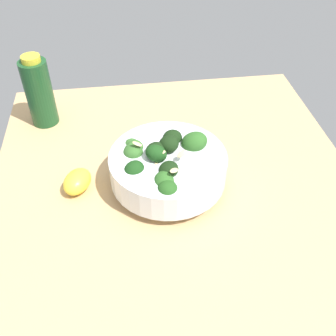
{
  "coord_description": "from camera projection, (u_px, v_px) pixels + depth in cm",
  "views": [
    {
      "loc": [
        -53.92,
        8.51,
        51.22
      ],
      "look_at": [
        -2.58,
        1.49,
        4.0
      ],
      "focal_mm": 42.21,
      "sensor_mm": 36.0,
      "label": 1
    }
  ],
  "objects": [
    {
      "name": "lemon_wedge",
      "position": [
        77.0,
        181.0,
        0.71
      ],
      "size": [
        7.6,
        6.83,
        3.67
      ],
      "primitive_type": "ellipsoid",
      "rotation": [
        0.0,
        0.0,
        2.68
      ],
      "color": "yellow",
      "rests_on": "ground_plane"
    },
    {
      "name": "bottle_tall",
      "position": [
        39.0,
        92.0,
        0.82
      ],
      "size": [
        5.67,
        5.67,
        15.59
      ],
      "color": "#194723",
      "rests_on": "ground_plane"
    },
    {
      "name": "bowl_of_broccoli",
      "position": [
        166.0,
        166.0,
        0.7
      ],
      "size": [
        20.69,
        20.69,
        10.37
      ],
      "color": "white",
      "rests_on": "ground_plane"
    },
    {
      "name": "ground_plane",
      "position": [
        174.0,
        182.0,
        0.76
      ],
      "size": [
        67.67,
        67.67,
        4.34
      ],
      "primitive_type": "cube",
      "color": "tan"
    }
  ]
}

